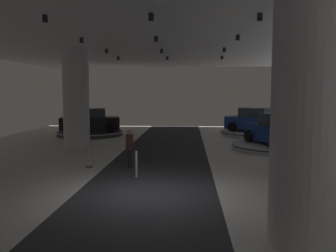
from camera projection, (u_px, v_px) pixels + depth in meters
ground at (146, 195)px, 10.69m from camera, size 24.00×44.00×0.06m
ceiling_with_spotlights at (145, 9)px, 10.17m from camera, size 24.00×44.00×0.39m
column_right at (308, 110)px, 6.93m from camera, size 1.45×1.45×5.50m
column_left at (76, 99)px, 19.07m from camera, size 1.42×1.42×5.50m
display_platform_deep_right at (256, 134)px, 25.07m from camera, size 5.09×5.09×0.33m
display_car_deep_right at (256, 121)px, 25.00m from camera, size 4.54×3.67×1.71m
display_platform_deep_left at (90, 133)px, 25.42m from camera, size 4.80×4.80×0.30m
display_car_deep_left at (90, 121)px, 25.34m from camera, size 4.52×3.04×1.71m
display_platform_far_right at (278, 147)px, 18.98m from camera, size 4.93×4.93×0.28m
display_car_far_right at (279, 131)px, 18.87m from camera, size 3.31×4.56×1.71m
visitor_walking_near at (130, 146)px, 14.48m from camera, size 0.32×0.32×1.59m
stanchion_a at (136, 168)px, 12.63m from camera, size 0.28×0.28×1.01m
stanchion_c at (89, 159)px, 14.48m from camera, size 0.28×0.28×1.01m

